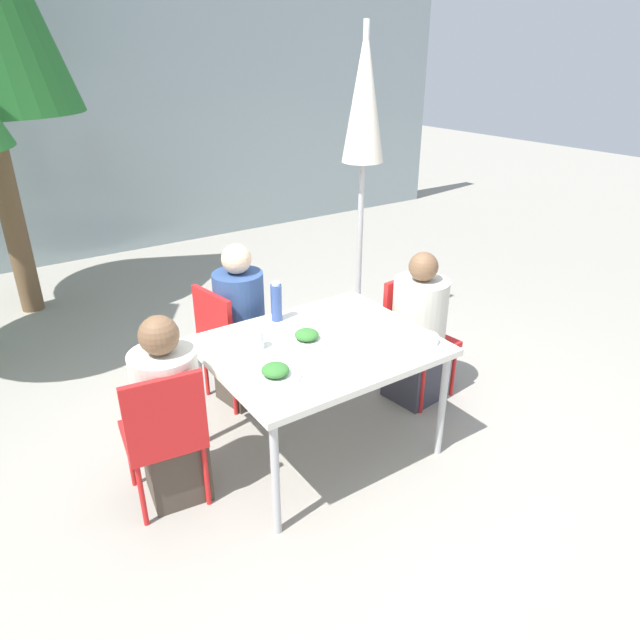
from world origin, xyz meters
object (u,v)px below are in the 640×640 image
person_far (241,330)px  drinking_cup (257,340)px  person_left (170,416)px  bottle (276,302)px  chair_right (414,328)px  closed_umbrella (364,116)px  chair_left (164,429)px  person_right (418,334)px  chair_far (227,337)px  salad_bowl (426,339)px

person_far → drinking_cup: bearing=-27.1°
person_left → bottle: person_left is taller
chair_right → bottle: (-0.97, 0.22, 0.36)m
person_far → closed_umbrella: (1.23, 0.29, 1.28)m
chair_left → drinking_cup: size_ratio=8.19×
person_right → chair_far: 1.30m
chair_left → person_left: 0.10m
chair_left → person_far: (0.81, 0.72, 0.04)m
chair_right → closed_umbrella: size_ratio=0.35×
person_far → chair_left: bearing=-58.0°
person_right → salad_bowl: person_right is taller
drinking_cup → person_left: bearing=-175.9°
chair_left → drinking_cup: (0.62, 0.11, 0.29)m
person_far → person_left: bearing=-58.9°
chair_left → drinking_cup: 0.70m
chair_right → bottle: bottle is taller
chair_left → salad_bowl: 1.53m
salad_bowl → person_left: bearing=162.2°
chair_right → salad_bowl: size_ratio=6.03×
person_far → drinking_cup: (-0.19, -0.61, 0.25)m
person_far → salad_bowl: 1.29m
person_right → drinking_cup: size_ratio=10.43×
person_left → drinking_cup: size_ratio=10.50×
person_far → chair_far: bearing=-121.9°
drinking_cup → salad_bowl: drinking_cup is taller
salad_bowl → bottle: bearing=126.8°
person_left → bottle: bearing=26.9°
chair_far → closed_umbrella: (1.32, 0.25, 1.33)m
drinking_cup → salad_bowl: (0.83, -0.49, -0.03)m
chair_right → person_left: bearing=-4.4°
chair_left → salad_bowl: (1.46, -0.38, 0.26)m
drinking_cup → closed_umbrella: bearing=32.4°
person_right → chair_right: bearing=-121.9°
person_right → drinking_cup: 1.24m
closed_umbrella → salad_bowl: 1.85m
person_right → bottle: size_ratio=4.30×
person_right → chair_left: bearing=-4.8°
person_left → salad_bowl: person_left is taller
chair_left → closed_umbrella: closed_umbrella is taller
chair_far → person_far: bearing=58.1°
person_left → salad_bowl: (1.40, -0.45, 0.25)m
chair_left → closed_umbrella: (2.04, 1.02, 1.33)m
person_far → chair_right: bearing=51.7°
closed_umbrella → bottle: bearing=-150.6°
closed_umbrella → drinking_cup: closed_umbrella is taller
closed_umbrella → bottle: size_ratio=9.71×
person_left → drinking_cup: person_left is taller
person_left → salad_bowl: size_ratio=7.73×
chair_right → chair_far: bearing=-34.9°
person_left → closed_umbrella: closed_umbrella is taller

